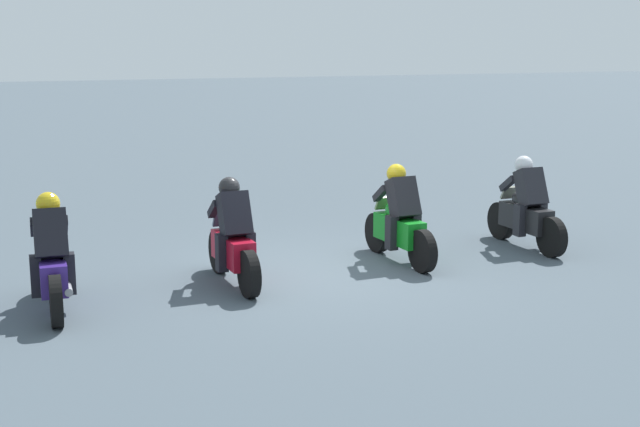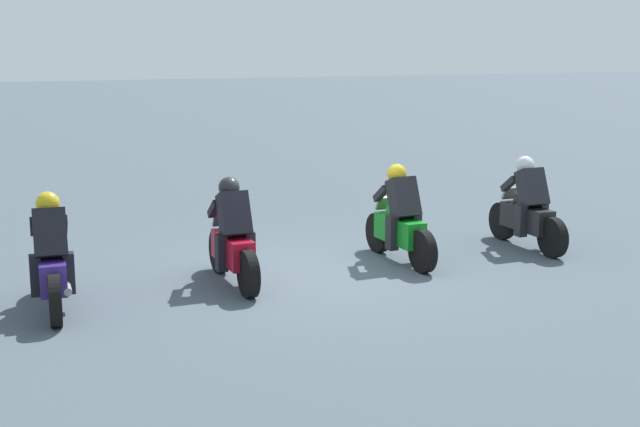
# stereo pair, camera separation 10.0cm
# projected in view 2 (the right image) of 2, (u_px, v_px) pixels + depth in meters

# --- Properties ---
(ground_plane) EXTENTS (120.00, 120.00, 0.00)m
(ground_plane) POSITION_uv_depth(u_px,v_px,m) (321.00, 273.00, 13.14)
(ground_plane) COLOR #45515A
(rider_lane_a) EXTENTS (2.04, 0.55, 1.51)m
(rider_lane_a) POSITION_uv_depth(u_px,v_px,m) (527.00, 211.00, 14.57)
(rider_lane_a) COLOR black
(rider_lane_a) RESTS_ON ground_plane
(rider_lane_b) EXTENTS (2.04, 0.55, 1.51)m
(rider_lane_b) POSITION_uv_depth(u_px,v_px,m) (400.00, 222.00, 13.67)
(rider_lane_b) COLOR black
(rider_lane_b) RESTS_ON ground_plane
(rider_lane_c) EXTENTS (2.04, 0.55, 1.51)m
(rider_lane_c) POSITION_uv_depth(u_px,v_px,m) (233.00, 241.00, 12.44)
(rider_lane_c) COLOR black
(rider_lane_c) RESTS_ON ground_plane
(rider_lane_d) EXTENTS (2.04, 0.54, 1.51)m
(rider_lane_d) POSITION_uv_depth(u_px,v_px,m) (52.00, 262.00, 11.26)
(rider_lane_d) COLOR black
(rider_lane_d) RESTS_ON ground_plane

